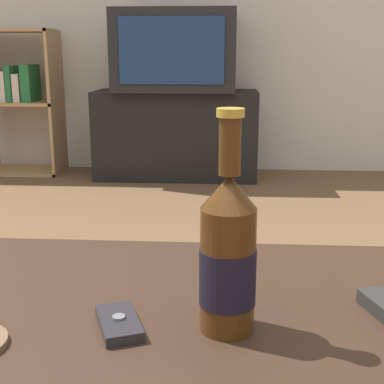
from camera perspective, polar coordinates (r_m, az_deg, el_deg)
coffee_table at (r=0.74m, az=-0.62°, el=-18.27°), size 1.23×0.62×0.43m
tv_stand at (r=3.42m, az=-1.67°, el=6.17°), size 1.01×0.40×0.55m
television at (r=3.38m, az=-1.74°, el=14.81°), size 0.73×0.54×0.48m
bookshelf at (r=3.70m, az=-18.22°, el=9.70°), size 0.50×0.30×0.92m
beer_bottle at (r=0.66m, az=3.85°, el=-6.80°), size 0.07×0.07×0.28m
cell_phone at (r=0.70m, az=-7.80°, el=-13.68°), size 0.08×0.10×0.02m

